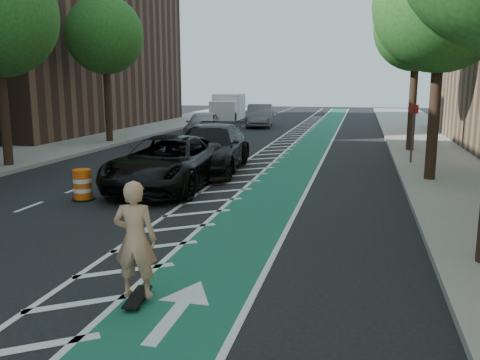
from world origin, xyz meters
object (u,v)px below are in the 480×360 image
(skateboarder, at_px, (135,239))
(barrel_a, at_px, (83,186))
(suv_far, at_px, (210,148))
(suv_near, at_px, (168,162))

(skateboarder, height_order, barrel_a, skateboarder)
(skateboarder, distance_m, barrel_a, 7.61)
(skateboarder, xyz_separation_m, suv_far, (-2.30, 11.62, -0.16))
(suv_far, bearing_deg, suv_near, -101.51)
(skateboarder, height_order, suv_near, skateboarder)
(suv_near, bearing_deg, skateboarder, -72.77)
(suv_far, bearing_deg, barrel_a, -115.73)
(suv_near, xyz_separation_m, barrel_a, (-1.77, -2.23, -0.40))
(suv_near, height_order, barrel_a, suv_near)
(suv_near, bearing_deg, barrel_a, -129.36)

